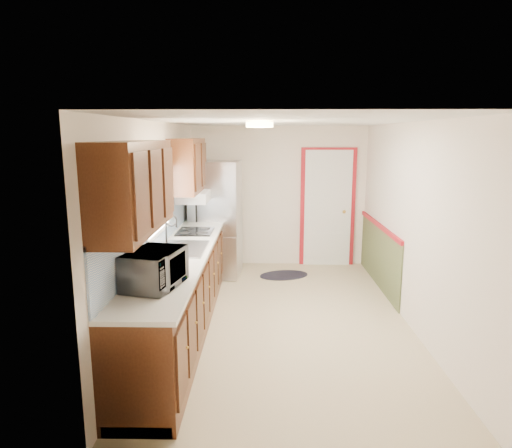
{
  "coord_description": "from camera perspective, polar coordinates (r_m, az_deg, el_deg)",
  "views": [
    {
      "loc": [
        -0.25,
        -5.33,
        2.25
      ],
      "look_at": [
        -0.35,
        0.27,
        1.15
      ],
      "focal_mm": 32.0,
      "sensor_mm": 36.0,
      "label": 1
    }
  ],
  "objects": [
    {
      "name": "cooktop",
      "position": [
        6.29,
        -7.61,
        -0.93
      ],
      "size": [
        0.47,
        0.57,
        0.02
      ],
      "primitive_type": "cube",
      "color": "black",
      "rests_on": "kitchen_run"
    },
    {
      "name": "rug",
      "position": [
        7.47,
        3.5,
        -6.4
      ],
      "size": [
        0.91,
        0.72,
        0.01
      ],
      "primitive_type": "ellipsoid",
      "rotation": [
        0.0,
        0.0,
        0.29
      ],
      "color": "black",
      "rests_on": "ground"
    },
    {
      "name": "microwave",
      "position": [
        4.07,
        -12.59,
        -5.01
      ],
      "size": [
        0.45,
        0.65,
        0.4
      ],
      "primitive_type": "imported",
      "rotation": [
        0.0,
        0.0,
        1.35
      ],
      "color": "white",
      "rests_on": "kitchen_run"
    },
    {
      "name": "kitchen_run",
      "position": [
        5.34,
        -9.71,
        -4.72
      ],
      "size": [
        0.63,
        4.0,
        2.2
      ],
      "color": "#3C1C0D",
      "rests_on": "ground"
    },
    {
      "name": "ceiling_fixture",
      "position": [
        5.14,
        0.45,
        12.33
      ],
      "size": [
        0.3,
        0.3,
        0.06
      ],
      "primitive_type": "cylinder",
      "color": "#FFD88C",
      "rests_on": "room_shell"
    },
    {
      "name": "refrigerator",
      "position": [
        7.35,
        -5.02,
        0.65
      ],
      "size": [
        0.82,
        0.8,
        1.84
      ],
      "rotation": [
        0.0,
        0.0,
        -0.07
      ],
      "color": "#B7B7BC",
      "rests_on": "ground"
    },
    {
      "name": "back_wall_trim",
      "position": [
        7.77,
        10.2,
        0.83
      ],
      "size": [
        1.12,
        2.3,
        2.08
      ],
      "color": "maroon",
      "rests_on": "ground"
    },
    {
      "name": "room_shell",
      "position": [
        5.44,
        3.62,
        -0.05
      ],
      "size": [
        3.2,
        5.2,
        2.52
      ],
      "color": "tan",
      "rests_on": "ground"
    }
  ]
}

